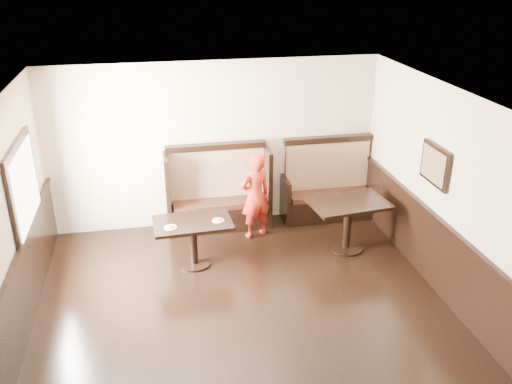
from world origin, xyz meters
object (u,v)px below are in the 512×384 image
object	(u,v)px
table_main	(193,232)
table_neighbor	(348,214)
booth_neighbor	(328,191)
booth_main	(218,198)
child	(255,196)

from	to	relation	value
table_main	table_neighbor	size ratio (longest dim) A/B	0.93
booth_neighbor	booth_main	bearing A→B (deg)	179.95
booth_main	table_main	distance (m)	1.31
booth_neighbor	table_main	distance (m)	2.76
booth_neighbor	table_main	size ratio (longest dim) A/B	1.41
booth_main	booth_neighbor	size ratio (longest dim) A/B	1.06
booth_main	child	distance (m)	0.76
booth_main	table_main	xyz separation A→B (m)	(-0.54, -1.20, 0.03)
table_main	booth_main	bearing A→B (deg)	63.25
table_neighbor	booth_neighbor	bearing A→B (deg)	79.69
booth_neighbor	table_neighbor	xyz separation A→B (m)	(-0.07, -1.19, 0.13)
table_main	child	xyz separation A→B (m)	(1.09, 0.72, 0.17)
booth_neighbor	table_neighbor	bearing A→B (deg)	-93.36
booth_neighbor	child	bearing A→B (deg)	-161.19
booth_main	child	size ratio (longest dim) A/B	1.21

